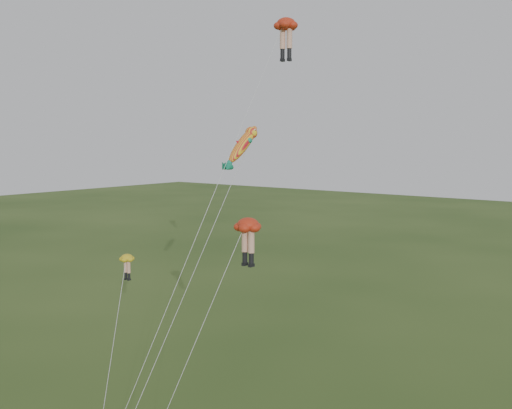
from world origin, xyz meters
The scene contains 4 objects.
legs_kite_red_high centered at (1.55, 9.67, 24.26)m, with size 5.21×12.40×25.19m.
legs_kite_red_mid centered at (3.91, 2.70, 12.01)m, with size 3.71×6.34×12.76m.
legs_kite_yellow centered at (-5.01, 1.34, 9.01)m, with size 3.81×5.64×9.76m.
fish_kite centered at (-0.67, 7.96, 16.72)m, with size 1.59×12.06×18.35m.
Camera 1 is at (23.67, -22.19, 17.01)m, focal length 40.00 mm.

